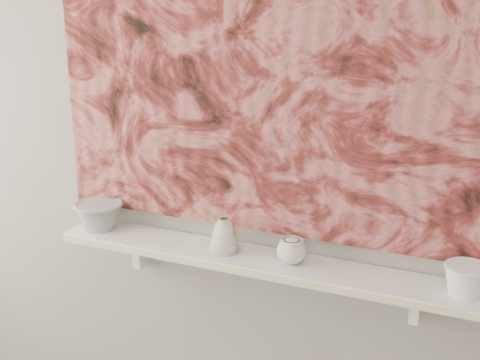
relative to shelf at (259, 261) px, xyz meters
The scene contains 11 objects.
wall_back 0.45m from the shelf, 90.00° to the left, with size 3.60×3.60×0.00m, color gray.
shelf is the anchor object (origin of this frame).
shelf_stripe 0.09m from the shelf, 90.00° to the right, with size 1.40×0.01×0.02m, color beige.
bracket_left 0.50m from the shelf, behind, with size 0.03×0.06×0.12m, color white.
bracket_right 0.50m from the shelf, ahead, with size 0.03×0.06×0.12m, color white.
painting 0.63m from the shelf, 90.00° to the left, with size 1.50×0.03×1.10m, color maroon.
house_motif 0.55m from the shelf, ahead, with size 0.09×0.00×0.08m, color black.
bowl_grey 0.61m from the shelf, behind, with size 0.17×0.17×0.10m, color gray, non-canonical shape.
cup_cream 0.12m from the shelf, ahead, with size 0.09×0.09×0.08m, color beige, non-canonical shape.
bell_vessel 0.14m from the shelf, behind, with size 0.10×0.10×0.11m, color beige, non-canonical shape.
bowl_white 0.63m from the shelf, ahead, with size 0.13×0.13×0.09m, color silver, non-canonical shape.
Camera 1 is at (0.74, -0.31, 1.81)m, focal length 50.00 mm.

